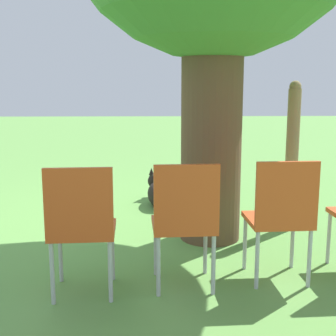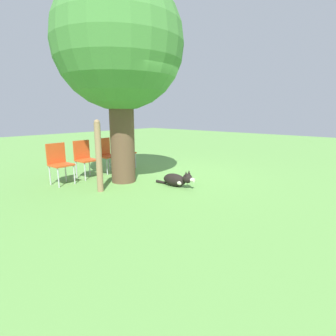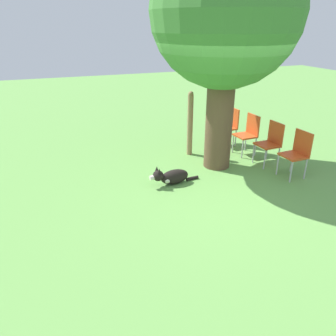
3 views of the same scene
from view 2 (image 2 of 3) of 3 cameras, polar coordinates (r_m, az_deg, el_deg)
ground_plane at (r=6.61m, az=-2.33°, el=-1.97°), size 30.00×30.00×0.00m
oak_tree at (r=6.23m, az=-10.61°, el=24.52°), size 2.78×2.78×4.41m
dog at (r=5.72m, az=2.01°, el=-2.59°), size 1.02×0.29×0.40m
fence_post at (r=5.44m, az=-14.85°, el=2.53°), size 0.12×0.12×1.46m
red_chair_0 at (r=7.72m, az=-9.55°, el=3.93°), size 0.44×0.46×0.92m
red_chair_1 at (r=7.23m, az=-13.36°, el=3.23°), size 0.44×0.46×0.92m
red_chair_2 at (r=6.77m, az=-17.71°, el=2.40°), size 0.44×0.46×0.92m
red_chair_3 at (r=6.36m, az=-22.64°, el=1.45°), size 0.44×0.46×0.92m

